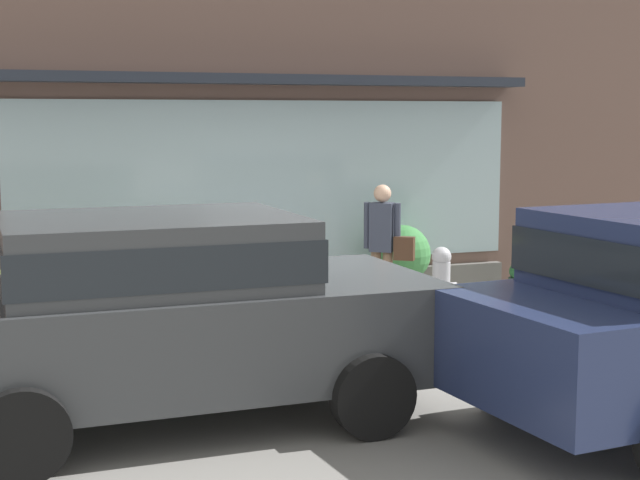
{
  "coord_description": "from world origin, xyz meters",
  "views": [
    {
      "loc": [
        -3.42,
        -8.52,
        2.38
      ],
      "look_at": [
        0.17,
        1.2,
        1.03
      ],
      "focal_mm": 53.7,
      "sensor_mm": 36.0,
      "label": 1
    }
  ],
  "objects_px": {
    "parked_car_dark_gray": "(168,305)",
    "pedestrian_with_handbag": "(384,241)",
    "potted_plant_window_center": "(518,279)",
    "fire_hydrant": "(441,286)",
    "potted_plant_doorstep": "(402,259)",
    "potted_plant_near_hydrant": "(101,294)"
  },
  "relations": [
    {
      "from": "potted_plant_doorstep",
      "to": "pedestrian_with_handbag",
      "type": "bearing_deg",
      "value": -127.65
    },
    {
      "from": "parked_car_dark_gray",
      "to": "potted_plant_doorstep",
      "type": "distance_m",
      "value": 5.39
    },
    {
      "from": "pedestrian_with_handbag",
      "to": "potted_plant_doorstep",
      "type": "height_order",
      "value": "pedestrian_with_handbag"
    },
    {
      "from": "parked_car_dark_gray",
      "to": "fire_hydrant",
      "type": "bearing_deg",
      "value": 33.33
    },
    {
      "from": "pedestrian_with_handbag",
      "to": "fire_hydrant",
      "type": "bearing_deg",
      "value": -13.76
    },
    {
      "from": "parked_car_dark_gray",
      "to": "potted_plant_near_hydrant",
      "type": "relative_size",
      "value": 5.42
    },
    {
      "from": "fire_hydrant",
      "to": "potted_plant_window_center",
      "type": "distance_m",
      "value": 2.14
    },
    {
      "from": "potted_plant_window_center",
      "to": "potted_plant_doorstep",
      "type": "xyz_separation_m",
      "value": [
        -1.63,
        0.19,
        0.32
      ]
    },
    {
      "from": "fire_hydrant",
      "to": "potted_plant_near_hydrant",
      "type": "xyz_separation_m",
      "value": [
        -3.72,
        1.05,
        -0.04
      ]
    },
    {
      "from": "pedestrian_with_handbag",
      "to": "parked_car_dark_gray",
      "type": "relative_size",
      "value": 0.39
    },
    {
      "from": "potted_plant_window_center",
      "to": "potted_plant_doorstep",
      "type": "distance_m",
      "value": 1.67
    },
    {
      "from": "fire_hydrant",
      "to": "parked_car_dark_gray",
      "type": "relative_size",
      "value": 0.22
    },
    {
      "from": "fire_hydrant",
      "to": "parked_car_dark_gray",
      "type": "height_order",
      "value": "parked_car_dark_gray"
    },
    {
      "from": "parked_car_dark_gray",
      "to": "pedestrian_with_handbag",
      "type": "bearing_deg",
      "value": 43.15
    },
    {
      "from": "potted_plant_doorstep",
      "to": "potted_plant_window_center",
      "type": "bearing_deg",
      "value": -6.84
    },
    {
      "from": "fire_hydrant",
      "to": "potted_plant_window_center",
      "type": "height_order",
      "value": "fire_hydrant"
    },
    {
      "from": "potted_plant_window_center",
      "to": "pedestrian_with_handbag",
      "type": "bearing_deg",
      "value": -165.36
    },
    {
      "from": "potted_plant_window_center",
      "to": "potted_plant_doorstep",
      "type": "bearing_deg",
      "value": 173.16
    },
    {
      "from": "pedestrian_with_handbag",
      "to": "potted_plant_window_center",
      "type": "height_order",
      "value": "pedestrian_with_handbag"
    },
    {
      "from": "parked_car_dark_gray",
      "to": "potted_plant_doorstep",
      "type": "xyz_separation_m",
      "value": [
        3.79,
        3.82,
        -0.38
      ]
    },
    {
      "from": "fire_hydrant",
      "to": "potted_plant_doorstep",
      "type": "bearing_deg",
      "value": 84.16
    },
    {
      "from": "fire_hydrant",
      "to": "potted_plant_doorstep",
      "type": "height_order",
      "value": "potted_plant_doorstep"
    }
  ]
}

